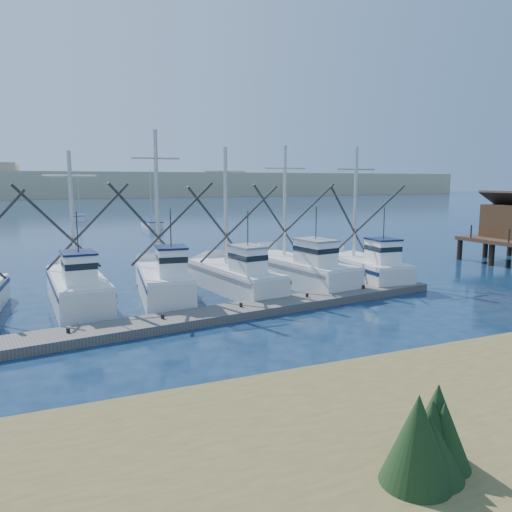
# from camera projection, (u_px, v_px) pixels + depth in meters

# --- Properties ---
(ground) EXTENTS (500.00, 500.00, 0.00)m
(ground) POSITION_uv_depth(u_px,v_px,m) (397.00, 340.00, 20.47)
(ground) COLOR #0C1E37
(ground) RESTS_ON ground
(floating_dock) EXTENTS (30.25, 6.08, 0.40)m
(floating_dock) POSITION_uv_depth(u_px,v_px,m) (184.00, 320.00, 22.66)
(floating_dock) COLOR #5A5651
(floating_dock) RESTS_ON ground
(dune_ridge) EXTENTS (360.00, 60.00, 10.00)m
(dune_ridge) POSITION_uv_depth(u_px,v_px,m) (71.00, 185.00, 210.17)
(dune_ridge) COLOR tan
(dune_ridge) RESTS_ON ground
(trawler_fleet) EXTENTS (29.53, 9.81, 9.72)m
(trawler_fleet) POSITION_uv_depth(u_px,v_px,m) (162.00, 282.00, 27.25)
(trawler_fleet) COLOR silver
(trawler_fleet) RESTS_ON ground
(sailboat_near) EXTENTS (1.90, 5.99, 8.10)m
(sailboat_near) POSITION_uv_depth(u_px,v_px,m) (152.00, 224.00, 69.46)
(sailboat_near) COLOR silver
(sailboat_near) RESTS_ON ground
(sailboat_far) EXTENTS (2.39, 5.37, 8.10)m
(sailboat_far) POSITION_uv_depth(u_px,v_px,m) (80.00, 218.00, 81.55)
(sailboat_far) COLOR silver
(sailboat_far) RESTS_ON ground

